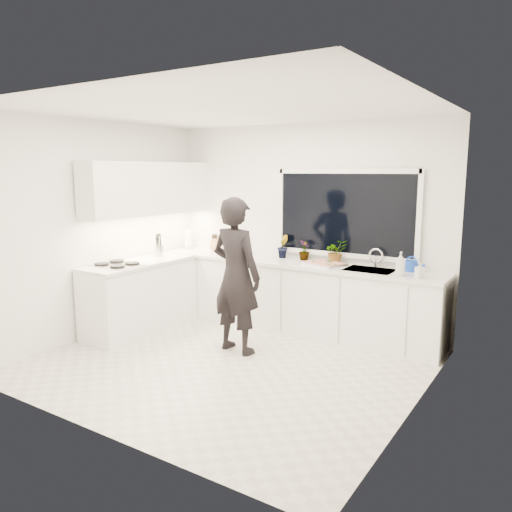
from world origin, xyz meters
The scene contains 25 objects.
floor centered at (0.00, 0.00, -0.01)m, with size 4.00×3.50×0.02m, color beige.
wall_back centered at (0.00, 1.76, 1.35)m, with size 4.00×0.02×2.70m, color white.
wall_left centered at (-2.01, 0.00, 1.35)m, with size 0.02×3.50×2.70m, color white.
wall_right centered at (2.01, 0.00, 1.35)m, with size 0.02×3.50×2.70m, color white.
ceiling centered at (0.00, 0.00, 2.71)m, with size 4.00×3.50×0.02m, color white.
window centered at (0.60, 1.73, 1.55)m, with size 1.80×0.02×1.00m, color black.
base_cabinets_back centered at (0.00, 1.45, 0.44)m, with size 3.92×0.58×0.88m, color white.
base_cabinets_left centered at (-1.67, 0.35, 0.44)m, with size 0.58×1.60×0.88m, color white.
countertop_back centered at (0.00, 1.44, 0.90)m, with size 3.94×0.62×0.04m, color silver.
countertop_left centered at (-1.67, 0.35, 0.90)m, with size 0.62×1.60×0.04m, color silver.
upper_cabinets centered at (-1.79, 0.70, 1.85)m, with size 0.34×2.10×0.70m, color white.
sink centered at (1.05, 1.45, 0.87)m, with size 0.58×0.42×0.14m, color silver.
faucet centered at (1.05, 1.65, 1.03)m, with size 0.03×0.03×0.22m, color silver.
stovetop centered at (-1.69, 0.00, 0.94)m, with size 0.56×0.48×0.03m, color black.
person centered at (-0.15, 0.38, 0.90)m, with size 0.66×0.43×1.80m, color black.
pizza_tray centered at (0.47, 1.42, 0.94)m, with size 0.47×0.35×0.03m, color silver.
pizza centered at (0.47, 1.42, 0.95)m, with size 0.43×0.31×0.01m, color red.
watering_can centered at (1.49, 1.61, 0.98)m, with size 0.14×0.14×0.13m, color #143FBF.
paper_towel_roll centered at (-1.85, 1.55, 1.05)m, with size 0.11×0.11×0.26m, color white.
knife_block centered at (-1.35, 1.59, 1.03)m, with size 0.13×0.10×0.22m, color #9F764A.
utensil_crock centered at (-1.74, 0.80, 1.00)m, with size 0.13×0.13×0.16m, color silver.
picture_frame_large centered at (-1.15, 1.69, 1.06)m, with size 0.22×0.02×0.28m, color black.
picture_frame_small centered at (-1.08, 1.69, 1.07)m, with size 0.25×0.02×0.30m, color black.
herb_plants centered at (0.29, 1.61, 1.07)m, with size 1.05×0.36×0.31m.
soap_bottles centered at (1.52, 1.30, 1.04)m, with size 0.33×0.12×0.27m.
Camera 1 is at (3.07, -4.19, 2.09)m, focal length 35.00 mm.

